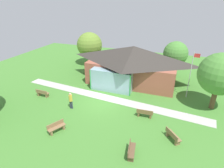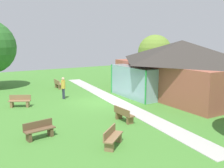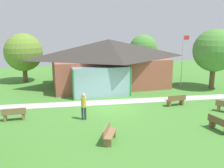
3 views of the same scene
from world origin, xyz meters
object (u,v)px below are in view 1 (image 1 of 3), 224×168
Objects in this scene: bench_lawn_far_right at (173,136)px; bench_mid_left at (43,93)px; flagpole at (191,73)px; pavilion at (132,64)px; visitor_strolling_lawn at (71,99)px; bench_front_center at (56,127)px; bench_mid_right at (145,113)px; tree_behind_pavilion_right at (175,54)px; tree_behind_pavilion_left at (90,45)px; bench_front_right at (131,151)px; tree_east_hedge at (220,74)px.

bench_lawn_far_right and bench_mid_left have the same top height.
pavilion is at bearing 162.55° from flagpole.
bench_front_center is at bearing -80.09° from visitor_strolling_lawn.
bench_front_center and bench_mid_right have the same top height.
tree_behind_pavilion_right is 0.96× the size of tree_behind_pavilion_left.
visitor_strolling_lawn reaches higher than bench_front_center.
bench_front_right is 8.18m from visitor_strolling_lawn.
pavilion is at bearing -174.01° from bench_front_right.
visitor_strolling_lawn is (-0.75, 3.51, 0.62)m from bench_front_center.
flagpole is at bearing 29.04° from visitor_strolling_lawn.
tree_east_hedge is at bearing 13.50° from bench_mid_left.
bench_front_center is (-3.15, -12.17, -2.00)m from pavilion.
bench_mid_right is at bearing -66.75° from pavilion.
bench_mid_right and bench_mid_left have the same top height.
bench_front_right is at bearing -96.02° from tree_behind_pavilion_right.
tree_behind_pavilion_right is at bearing 78.54° from bench_mid_right.
bench_mid_left is (-11.47, -0.03, 0.00)m from bench_mid_right.
tree_east_hedge is at bearing -24.40° from tree_behind_pavilion_left.
flagpole is 3.59× the size of bench_lawn_far_right.
bench_front_center is 6.80m from bench_mid_left.
bench_mid_left is at bearing -160.07° from flagpole.
bench_mid_left is 17.32m from tree_behind_pavilion_right.
bench_front_center is at bearing -117.72° from tree_behind_pavilion_right.
bench_mid_left is (-14.13, 2.30, 0.00)m from bench_lawn_far_right.
bench_mid_right is at bearing -171.15° from bench_lawn_far_right.
visitor_strolling_lawn is 15.01m from tree_behind_pavilion_right.
visitor_strolling_lawn is at bearing -174.14° from bench_mid_right.
flagpole is 3.42× the size of bench_mid_left.
bench_front_right is at bearing -55.67° from tree_behind_pavilion_left.
flagpole is 2.93m from tree_east_hedge.
visitor_strolling_lawn is at bearing -137.22° from bench_lawn_far_right.
tree_east_hedge reaches higher than pavilion.
tree_behind_pavilion_left reaches higher than pavilion.
tree_behind_pavilion_left is at bearing 156.97° from flagpole.
bench_front_center is at bearing -101.81° from bench_front_right.
bench_mid_right is at bearing 152.22° from bench_front_center.
bench_front_right is (6.44, -0.35, 0.00)m from bench_front_center.
tree_east_hedge is at bearing -58.10° from tree_behind_pavilion_right.
tree_behind_pavilion_left is at bearing -175.03° from bench_lawn_far_right.
bench_lawn_far_right is (5.92, -9.93, -2.00)m from pavilion.
bench_mid_right is at bearing -146.78° from tree_east_hedge.
tree_behind_pavilion_right is at bearing 121.90° from tree_east_hedge.
pavilion is 7.66× the size of bench_front_center.
pavilion is at bearing 43.64° from bench_mid_left.
flagpole is 14.38m from bench_front_center.
tree_east_hedge reaches higher than bench_front_center.
visitor_strolling_lawn is 0.35× the size of tree_behind_pavilion_right.
pavilion reaches higher than bench_front_center.
flagpole is 3.39× the size of bench_mid_right.
tree_east_hedge reaches higher than bench_front_right.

